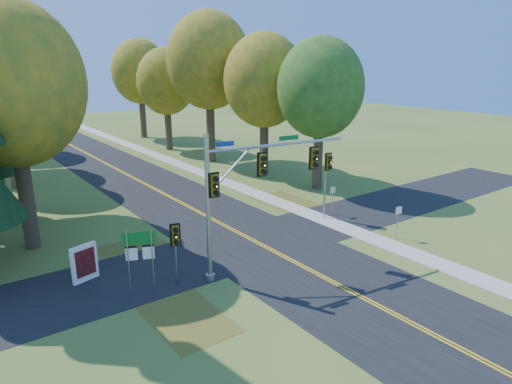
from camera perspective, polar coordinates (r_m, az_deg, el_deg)
ground at (r=26.77m, az=2.54°, el=-7.58°), size 160.00×160.00×0.00m
road_main at (r=26.77m, az=2.54°, el=-7.57°), size 8.00×160.00×0.02m
road_cross at (r=28.23m, az=-0.02°, el=-6.26°), size 60.00×6.00×0.02m
centerline_left at (r=26.71m, az=2.37°, el=-7.59°), size 0.10×160.00×0.01m
centerline_right at (r=26.82m, az=2.70°, el=-7.48°), size 0.10×160.00×0.01m
sidewalk_east at (r=30.76m, az=11.61°, el=-4.63°), size 1.60×160.00×0.06m
leaf_patch_w_near at (r=26.95m, az=-13.94°, el=-7.90°), size 4.00×6.00×0.00m
leaf_patch_e at (r=35.18m, az=5.06°, el=-1.72°), size 3.50×8.00×0.00m
leaf_patch_w_far at (r=20.89m, az=-8.82°, el=-15.10°), size 3.00×5.00×0.00m
tree_w_a at (r=28.76m, az=-28.29°, el=11.72°), size 8.00×8.00×14.15m
tree_e_a at (r=38.83m, az=8.04°, el=12.71°), size 7.20×7.20×12.73m
tree_e_b at (r=43.57m, az=1.07°, el=13.70°), size 7.60×7.60×13.33m
tree_w_c at (r=43.99m, az=-29.05°, el=10.50°), size 6.80×6.80×11.91m
tree_e_c at (r=49.66m, az=-5.88°, el=15.96°), size 8.80×8.80×15.79m
tree_e_d at (r=57.54m, az=-11.15°, el=13.36°), size 7.00×7.00×12.32m
tree_e_e at (r=67.78m, az=-14.28°, el=14.36°), size 7.80×7.80×13.74m
traffic_mast at (r=22.81m, az=-1.32°, el=1.00°), size 8.20×1.35×7.48m
east_signal_pole at (r=31.59m, az=8.93°, el=2.83°), size 0.55×0.64×4.74m
ped_signal_pole at (r=22.48m, az=-10.03°, el=-5.89°), size 0.50×0.60×3.27m
route_sign_cluster at (r=21.97m, az=-14.32°, el=-7.05°), size 1.42×0.66×3.28m
info_kiosk at (r=24.73m, az=-20.65°, el=-8.32°), size 1.40×0.58×1.94m
reg_sign_e_north at (r=33.01m, az=9.56°, el=-0.40°), size 0.41×0.09×2.17m
reg_sign_e_south at (r=29.65m, az=17.35°, el=-2.91°), size 0.40×0.15×2.14m
reg_sign_w at (r=25.05m, az=-10.14°, el=-5.79°), size 0.42×0.07×2.22m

